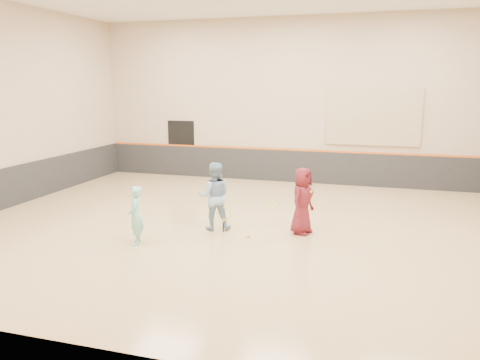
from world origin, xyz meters
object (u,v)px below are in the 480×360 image
(instructor, at_px, (214,196))
(young_man, at_px, (302,201))
(girl, at_px, (136,216))
(spare_racket, at_px, (271,204))

(instructor, bearing_deg, young_man, 169.56)
(girl, xyz_separation_m, spare_racket, (2.20, 4.29, -0.62))
(spare_racket, bearing_deg, instructor, -107.48)
(girl, relative_size, spare_racket, 1.81)
(instructor, relative_size, young_man, 1.05)
(instructor, bearing_deg, spare_racket, -125.83)
(young_man, distance_m, spare_racket, 2.86)
(girl, relative_size, young_man, 0.82)
(instructor, distance_m, spare_racket, 2.96)
(girl, distance_m, young_man, 3.98)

